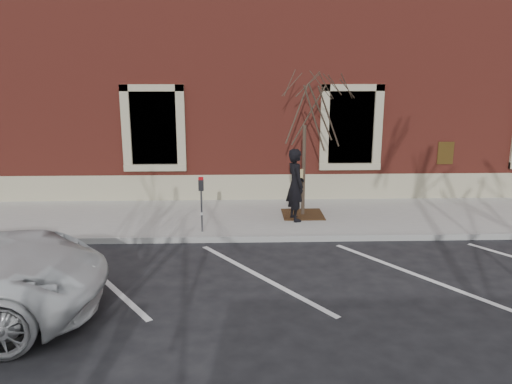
{
  "coord_description": "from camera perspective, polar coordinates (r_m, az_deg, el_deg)",
  "views": [
    {
      "loc": [
        -0.39,
        -11.67,
        4.1
      ],
      "look_at": [
        0.0,
        0.6,
        1.1
      ],
      "focal_mm": 35.0,
      "sensor_mm": 36.0,
      "label": 1
    }
  ],
  "objects": [
    {
      "name": "parking_stripes",
      "position": [
        10.33,
        0.5,
        -9.64
      ],
      "size": [
        28.0,
        4.4,
        0.01
      ],
      "primitive_type": null,
      "color": "silver",
      "rests_on": "ground"
    },
    {
      "name": "curb_near",
      "position": [
        12.31,
        0.1,
        -5.36
      ],
      "size": [
        40.0,
        0.12,
        0.15
      ],
      "primitive_type": "cube",
      "color": "#9E9E99",
      "rests_on": "ground"
    },
    {
      "name": "parking_meter",
      "position": [
        12.41,
        -6.27,
        -0.24
      ],
      "size": [
        0.13,
        0.1,
        1.4
      ],
      "rotation": [
        0.0,
        0.0,
        -0.04
      ],
      "color": "#595B60",
      "rests_on": "sidewalk_near"
    },
    {
      "name": "sidewalk_near",
      "position": [
        14.02,
        -0.15,
        -2.96
      ],
      "size": [
        40.0,
        3.5,
        0.15
      ],
      "primitive_type": "cube",
      "color": "#B7B4AC",
      "rests_on": "ground"
    },
    {
      "name": "man",
      "position": [
        13.35,
        4.54,
        0.81
      ],
      "size": [
        0.62,
        0.8,
        1.95
      ],
      "primitive_type": "imported",
      "rotation": [
        0.0,
        0.0,
        1.81
      ],
      "color": "black",
      "rests_on": "sidewalk_near"
    },
    {
      "name": "tree_grate",
      "position": [
        14.09,
        5.35,
        -2.56
      ],
      "size": [
        1.13,
        1.13,
        0.03
      ],
      "primitive_type": "cube",
      "color": "#463016",
      "rests_on": "sidewalk_near"
    },
    {
      "name": "building_civic",
      "position": [
        19.42,
        -0.69,
        13.41
      ],
      "size": [
        40.0,
        8.62,
        8.0
      ],
      "color": "maroon",
      "rests_on": "ground"
    },
    {
      "name": "ground",
      "position": [
        12.38,
        0.09,
        -5.61
      ],
      "size": [
        120.0,
        120.0,
        0.0
      ],
      "primitive_type": "plane",
      "color": "#28282B",
      "rests_on": "ground"
    },
    {
      "name": "sapling",
      "position": [
        13.55,
        5.65,
        10.48
      ],
      "size": [
        2.74,
        2.74,
        4.57
      ],
      "color": "#3E3126",
      "rests_on": "sidewalk_near"
    }
  ]
}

